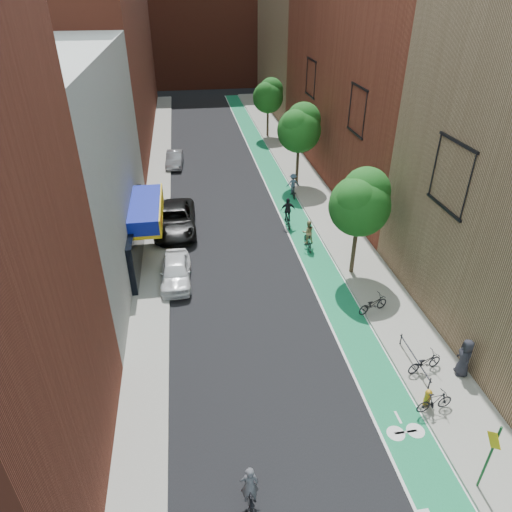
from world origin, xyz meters
name	(u,v)px	position (x,y,z in m)	size (l,w,h in m)	color
ground	(298,424)	(0.00, 0.00, 0.00)	(160.00, 160.00, 0.00)	black
bike_lane	(274,177)	(4.00, 26.00, 0.01)	(2.00, 68.00, 0.01)	#136B38
sidewalk_left	(159,183)	(-6.00, 26.00, 0.07)	(2.00, 68.00, 0.15)	gray
sidewalk_right	(301,175)	(6.50, 26.00, 0.07)	(3.00, 68.00, 0.15)	gray
building_left_white	(49,169)	(-11.00, 14.00, 6.00)	(8.00, 20.00, 12.00)	silver
building_left_far_red	(101,25)	(-11.00, 42.00, 11.00)	(8.00, 36.00, 22.00)	maroon
building_right_mid_red	(377,38)	(12.00, 26.00, 11.00)	(8.00, 28.00, 22.00)	maroon
building_right_far_tan	(302,36)	(12.00, 50.00, 9.00)	(8.00, 20.00, 18.00)	#8C6B4C
building_far_closure	(197,16)	(0.00, 72.00, 10.00)	(30.00, 14.00, 20.00)	maroon
tree_near	(361,201)	(5.65, 10.02, 4.66)	(3.40, 3.36, 6.42)	#332619
tree_mid	(300,127)	(5.65, 24.02, 4.89)	(3.55, 3.53, 6.74)	#332619
tree_far	(268,95)	(5.65, 38.02, 4.50)	(3.30, 3.25, 6.21)	#332619
sign_pole	(490,454)	(5.38, -3.50, 1.84)	(0.13, 0.71, 3.00)	#194C26
parked_car_white	(176,271)	(-4.60, 10.75, 0.71)	(1.69, 4.19, 1.43)	white
parked_car_black	(175,219)	(-4.60, 17.13, 0.84)	(2.78, 6.02, 1.67)	black
parked_car_silver	(175,159)	(-4.60, 30.20, 0.67)	(1.41, 4.05, 1.33)	#93959B
cyclist_lead	(250,496)	(-2.33, -2.97, 0.66)	(0.67, 1.73, 1.97)	black
cyclist_lane_near	(308,237)	(3.80, 13.34, 0.79)	(0.77, 1.76, 1.92)	black
cyclist_lane_mid	(288,216)	(3.20, 16.58, 0.80)	(1.04, 1.71, 2.09)	black
cyclist_lane_far	(293,187)	(4.70, 21.52, 0.84)	(1.02, 1.66, 1.91)	black
parked_bike_near	(425,362)	(6.08, 1.85, 0.60)	(0.60, 1.72, 0.90)	black
parked_bike_mid	(435,402)	(5.44, -0.27, 0.63)	(0.45, 1.58, 0.95)	black
parked_bike_far	(373,304)	(5.40, 6.17, 0.62)	(0.62, 1.78, 0.94)	black
pedestrian	(465,357)	(7.60, 1.42, 1.07)	(0.89, 0.58, 1.83)	#202129
fire_hydrant	(428,397)	(5.30, 0.02, 0.58)	(0.28, 0.28, 0.81)	orange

